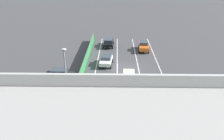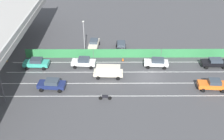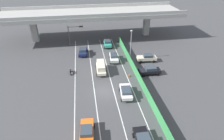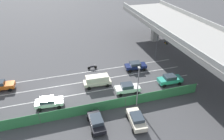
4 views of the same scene
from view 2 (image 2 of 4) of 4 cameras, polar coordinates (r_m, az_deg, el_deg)
name	(u,v)px [view 2 (image 2 of 4)]	position (r m, az deg, el deg)	size (l,w,h in m)	color
ground_plane	(148,77)	(46.25, 7.47, -1.54)	(300.00, 300.00, 0.00)	#424244
lane_line_left_edge	(131,96)	(41.71, 4.03, -5.42)	(0.14, 42.23, 0.01)	silver
lane_line_mid_left	(130,83)	(44.51, 3.74, -2.76)	(0.14, 42.23, 0.01)	silver
lane_line_mid_right	(129,72)	(47.39, 3.49, -0.42)	(0.14, 42.23, 0.01)	silver
lane_line_right_edge	(128,62)	(50.35, 3.27, 1.64)	(0.14, 42.23, 0.01)	silver
green_fence	(127,53)	(51.51, 3.19, 3.49)	(0.10, 38.33, 1.77)	#338447
car_sedan_black	(215,62)	(51.78, 20.60, 1.51)	(2.14, 4.65, 1.52)	black
car_sedan_navy	(52,84)	(43.61, -12.43, -2.87)	(2.37, 4.39, 1.66)	navy
car_sedan_white	(157,62)	(49.09, 9.25, 1.61)	(2.32, 4.36, 1.57)	white
car_hatchback_white	(84,62)	(48.74, -5.92, 1.70)	(2.26, 4.34, 1.73)	silver
car_taxi_orange	(213,84)	(45.29, 20.25, -2.81)	(2.25, 4.55, 1.74)	orange
car_van_cream	(108,71)	(45.38, -0.78, -0.19)	(2.17, 4.92, 2.06)	beige
car_taxi_teal	(36,63)	(49.98, -15.48, 1.46)	(2.19, 4.45, 1.75)	teal
motorcycle	(105,97)	(40.62, -1.44, -5.67)	(0.60, 1.95, 0.93)	black
parked_sedan_dark	(121,46)	(54.07, 1.93, 5.00)	(4.37, 2.01, 1.68)	black
parked_sedan_cream	(94,44)	(55.17, -3.78, 5.52)	(4.49, 2.30, 1.70)	beige
traffic_light	(3,75)	(42.31, -21.67, -1.00)	(3.95, 0.42, 5.35)	#47474C
street_lamp	(84,35)	(50.66, -5.86, 7.20)	(0.60, 0.36, 7.12)	gray
traffic_cone	(123,59)	(50.54, 2.27, 2.25)	(0.47, 0.47, 0.75)	orange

